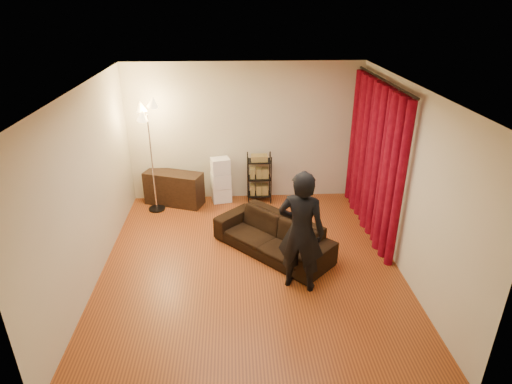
{
  "coord_description": "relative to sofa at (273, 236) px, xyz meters",
  "views": [
    {
      "loc": [
        -0.22,
        -5.51,
        3.79
      ],
      "look_at": [
        0.1,
        0.3,
        1.1
      ],
      "focal_mm": 30.0,
      "sensor_mm": 36.0,
      "label": 1
    }
  ],
  "objects": [
    {
      "name": "floor",
      "position": [
        -0.37,
        -0.37,
        -0.29
      ],
      "size": [
        5.0,
        5.0,
        0.0
      ],
      "primitive_type": "plane",
      "color": "#994718",
      "rests_on": "ground"
    },
    {
      "name": "ceiling",
      "position": [
        -0.37,
        -0.37,
        2.41
      ],
      "size": [
        5.0,
        5.0,
        0.0
      ],
      "primitive_type": "plane",
      "rotation": [
        3.14,
        0.0,
        0.0
      ],
      "color": "white",
      "rests_on": "ground"
    },
    {
      "name": "wall_back",
      "position": [
        -0.37,
        2.13,
        1.06
      ],
      "size": [
        5.0,
        0.0,
        5.0
      ],
      "primitive_type": "plane",
      "rotation": [
        1.57,
        0.0,
        0.0
      ],
      "color": "beige",
      "rests_on": "ground"
    },
    {
      "name": "wall_front",
      "position": [
        -0.37,
        -2.87,
        1.06
      ],
      "size": [
        5.0,
        0.0,
        5.0
      ],
      "primitive_type": "plane",
      "rotation": [
        -1.57,
        0.0,
        0.0
      ],
      "color": "beige",
      "rests_on": "ground"
    },
    {
      "name": "wall_left",
      "position": [
        -2.62,
        -0.37,
        1.06
      ],
      "size": [
        0.0,
        5.0,
        5.0
      ],
      "primitive_type": "plane",
      "rotation": [
        1.57,
        0.0,
        1.57
      ],
      "color": "beige",
      "rests_on": "ground"
    },
    {
      "name": "wall_right",
      "position": [
        1.88,
        -0.37,
        1.06
      ],
      "size": [
        0.0,
        5.0,
        5.0
      ],
      "primitive_type": "plane",
      "rotation": [
        1.57,
        0.0,
        -1.57
      ],
      "color": "beige",
      "rests_on": "ground"
    },
    {
      "name": "curtain_rod",
      "position": [
        1.78,
        0.75,
        2.29
      ],
      "size": [
        0.04,
        2.65,
        0.04
      ],
      "primitive_type": "cylinder",
      "rotation": [
        1.57,
        0.0,
        0.0
      ],
      "color": "black",
      "rests_on": "wall_right"
    },
    {
      "name": "curtain",
      "position": [
        1.76,
        0.75,
        0.99
      ],
      "size": [
        0.22,
        2.65,
        2.55
      ],
      "primitive_type": null,
      "color": "maroon",
      "rests_on": "ground"
    },
    {
      "name": "sofa",
      "position": [
        0.0,
        0.0,
        0.0
      ],
      "size": [
        1.94,
        1.97,
        0.58
      ],
      "primitive_type": "imported",
      "rotation": [
        0.0,
        0.0,
        -0.8
      ],
      "color": "black",
      "rests_on": "ground"
    },
    {
      "name": "person",
      "position": [
        0.29,
        -0.92,
        0.59
      ],
      "size": [
        0.76,
        0.63,
        1.77
      ],
      "primitive_type": "imported",
      "rotation": [
        0.0,
        0.0,
        2.77
      ],
      "color": "black",
      "rests_on": "ground"
    },
    {
      "name": "media_cabinet",
      "position": [
        -1.78,
        1.85,
        0.04
      ],
      "size": [
        1.2,
        0.78,
        0.66
      ],
      "primitive_type": "cube",
      "rotation": [
        0.0,
        0.0,
        -0.35
      ],
      "color": "black",
      "rests_on": "ground"
    },
    {
      "name": "storage_boxes",
      "position": [
        -0.85,
        1.91,
        0.17
      ],
      "size": [
        0.43,
        0.37,
        0.92
      ],
      "primitive_type": null,
      "rotation": [
        0.0,
        0.0,
        0.23
      ],
      "color": "white",
      "rests_on": "ground"
    },
    {
      "name": "wire_shelf",
      "position": [
        -0.1,
        1.9,
        0.2
      ],
      "size": [
        0.51,
        0.42,
        0.98
      ],
      "primitive_type": null,
      "rotation": [
        0.0,
        0.0,
        -0.27
      ],
      "color": "black",
      "rests_on": "ground"
    },
    {
      "name": "floor_lamp",
      "position": [
        -2.1,
        1.6,
        0.76
      ],
      "size": [
        0.43,
        0.43,
        2.1
      ],
      "primitive_type": null,
      "rotation": [
        0.0,
        0.0,
        0.14
      ],
      "color": "silver",
      "rests_on": "ground"
    }
  ]
}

